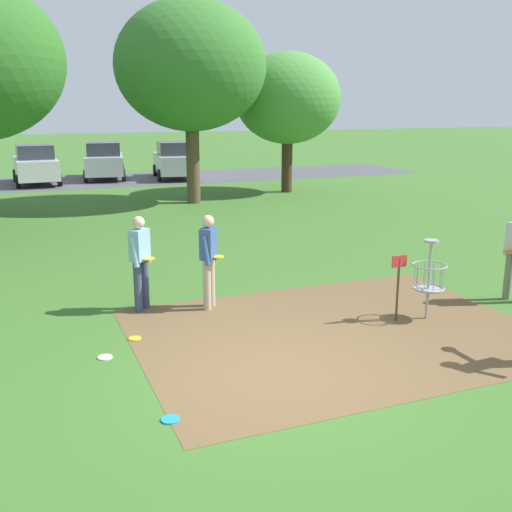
# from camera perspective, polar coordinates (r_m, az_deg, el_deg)

# --- Properties ---
(ground_plane) EXTENTS (160.00, 160.00, 0.00)m
(ground_plane) POSITION_cam_1_polar(r_m,az_deg,el_deg) (8.31, 1.74, -11.33)
(ground_plane) COLOR #3D6B28
(dirt_tee_pad) EXTENTS (6.42, 4.90, 0.01)m
(dirt_tee_pad) POSITION_cam_1_polar(r_m,az_deg,el_deg) (9.90, 7.60, -7.14)
(dirt_tee_pad) COLOR brown
(dirt_tee_pad) RESTS_ON ground
(disc_golf_basket) EXTENTS (0.98, 0.58, 1.39)m
(disc_golf_basket) POSITION_cam_1_polar(r_m,az_deg,el_deg) (10.58, 15.82, -1.89)
(disc_golf_basket) COLOR #9E9EA3
(disc_golf_basket) RESTS_ON ground
(player_throwing) EXTENTS (0.45, 0.45, 1.71)m
(player_throwing) POSITION_cam_1_polar(r_m,az_deg,el_deg) (10.77, -10.95, -0.16)
(player_throwing) COLOR #384260
(player_throwing) RESTS_ON ground
(player_waiting_left) EXTENTS (0.45, 0.47, 1.71)m
(player_waiting_left) POSITION_cam_1_polar(r_m,az_deg,el_deg) (10.72, -4.51, -0.01)
(player_waiting_left) COLOR tan
(player_waiting_left) RESTS_ON ground
(frisbee_near_basket) EXTENTS (0.20, 0.20, 0.02)m
(frisbee_near_basket) POSITION_cam_1_polar(r_m,az_deg,el_deg) (9.72, -11.44, -7.69)
(frisbee_near_basket) COLOR gold
(frisbee_near_basket) RESTS_ON ground
(frisbee_mid_grass) EXTENTS (0.21, 0.21, 0.02)m
(frisbee_mid_grass) POSITION_cam_1_polar(r_m,az_deg,el_deg) (9.12, -14.15, -9.32)
(frisbee_mid_grass) COLOR white
(frisbee_mid_grass) RESTS_ON ground
(frisbee_far_left) EXTENTS (0.22, 0.22, 0.02)m
(frisbee_far_left) POSITION_cam_1_polar(r_m,az_deg,el_deg) (7.32, -8.13, -15.12)
(frisbee_far_left) COLOR #1E93DB
(frisbee_far_left) RESTS_ON ground
(tree_near_left) EXTENTS (5.50, 5.50, 7.34)m
(tree_near_left) POSITION_cam_1_polar(r_m,az_deg,el_deg) (22.84, -6.24, 17.50)
(tree_near_left) COLOR brown
(tree_near_left) RESTS_ON ground
(tree_far_left) EXTENTS (4.39, 4.39, 5.77)m
(tree_far_left) POSITION_cam_1_polar(r_m,az_deg,el_deg) (25.71, 3.03, 14.71)
(tree_far_left) COLOR #422D1E
(tree_far_left) RESTS_ON ground
(parking_lot_strip) EXTENTS (36.00, 6.00, 0.01)m
(parking_lot_strip) POSITION_cam_1_polar(r_m,az_deg,el_deg) (30.78, -16.27, 6.82)
(parking_lot_strip) COLOR #4C4C51
(parking_lot_strip) RESTS_ON ground
(parked_car_leftmost) EXTENTS (2.08, 4.25, 1.84)m
(parked_car_leftmost) POSITION_cam_1_polar(r_m,az_deg,el_deg) (30.39, -20.22, 8.18)
(parked_car_leftmost) COLOR silver
(parked_car_leftmost) RESTS_ON ground
(parked_car_center_left) EXTENTS (2.44, 4.42, 1.84)m
(parked_car_center_left) POSITION_cam_1_polar(r_m,az_deg,el_deg) (31.57, -14.24, 8.79)
(parked_car_center_left) COLOR #B2B7BC
(parked_car_center_left) RESTS_ON ground
(parked_car_center_right) EXTENTS (2.39, 4.40, 1.84)m
(parked_car_center_right) POSITION_cam_1_polar(r_m,az_deg,el_deg) (31.19, -7.74, 9.03)
(parked_car_center_right) COLOR #B2B7BC
(parked_car_center_right) RESTS_ON ground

